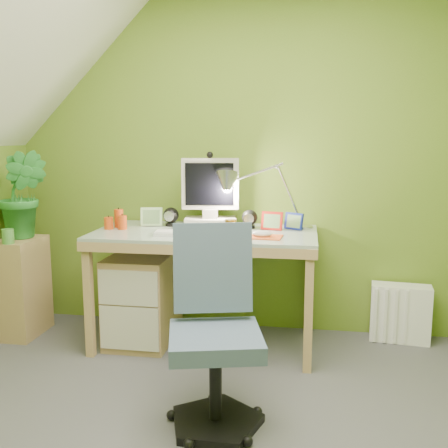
% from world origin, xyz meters
% --- Properties ---
extents(wall_back, '(3.20, 0.01, 2.40)m').
position_xyz_m(wall_back, '(0.00, 1.60, 1.20)').
color(wall_back, olive).
rests_on(wall_back, floor).
extents(desk, '(1.43, 0.73, 0.76)m').
position_xyz_m(desk, '(-0.16, 1.22, 0.38)').
color(desk, tan).
rests_on(desk, floor).
extents(monitor, '(0.40, 0.27, 0.50)m').
position_xyz_m(monitor, '(-0.16, 1.40, 1.01)').
color(monitor, '#B8B0A5').
rests_on(monitor, desk).
extents(speaker_left, '(0.12, 0.12, 0.13)m').
position_xyz_m(speaker_left, '(-0.43, 1.38, 0.83)').
color(speaker_left, black).
rests_on(speaker_left, desk).
extents(speaker_right, '(0.11, 0.11, 0.12)m').
position_xyz_m(speaker_right, '(0.11, 1.38, 0.82)').
color(speaker_right, black).
rests_on(speaker_right, desk).
extents(keyboard, '(0.42, 0.17, 0.02)m').
position_xyz_m(keyboard, '(-0.24, 1.08, 0.77)').
color(keyboard, silver).
rests_on(keyboard, desk).
extents(mousepad, '(0.25, 0.19, 0.01)m').
position_xyz_m(mousepad, '(0.22, 1.08, 0.77)').
color(mousepad, '#DC5722').
rests_on(mousepad, desk).
extents(mouse, '(0.13, 0.10, 0.04)m').
position_xyz_m(mouse, '(0.22, 1.08, 0.78)').
color(mouse, silver).
rests_on(mouse, mousepad).
extents(amber_tumbler, '(0.08, 0.08, 0.10)m').
position_xyz_m(amber_tumbler, '(0.02, 1.14, 0.81)').
color(amber_tumbler, '#875F13').
rests_on(amber_tumbler, desk).
extents(candle_cluster, '(0.17, 0.15, 0.12)m').
position_xyz_m(candle_cluster, '(-0.76, 1.23, 0.82)').
color(candle_cluster, '#D04412').
rests_on(candle_cluster, desk).
extents(photo_frame_red, '(0.14, 0.05, 0.12)m').
position_xyz_m(photo_frame_red, '(0.26, 1.34, 0.82)').
color(photo_frame_red, red).
rests_on(photo_frame_red, desk).
extents(photo_frame_blue, '(0.12, 0.08, 0.11)m').
position_xyz_m(photo_frame_blue, '(0.40, 1.38, 0.82)').
color(photo_frame_blue, navy).
rests_on(photo_frame_blue, desk).
extents(photo_frame_green, '(0.15, 0.05, 0.13)m').
position_xyz_m(photo_frame_green, '(-0.56, 1.36, 0.83)').
color(photo_frame_green, '#B4E19B').
rests_on(photo_frame_green, desk).
extents(desk_lamp, '(0.63, 0.39, 0.62)m').
position_xyz_m(desk_lamp, '(0.29, 1.40, 1.07)').
color(desk_lamp, silver).
rests_on(desk_lamp, desk).
extents(side_ledge, '(0.25, 0.39, 0.68)m').
position_xyz_m(side_ledge, '(-1.45, 1.18, 0.34)').
color(side_ledge, tan).
rests_on(side_ledge, floor).
extents(potted_plant, '(0.36, 0.31, 0.60)m').
position_xyz_m(potted_plant, '(-1.43, 1.23, 0.98)').
color(potted_plant, '#297D2E').
rests_on(potted_plant, side_ledge).
extents(green_cup, '(0.08, 0.08, 0.10)m').
position_xyz_m(green_cup, '(-1.43, 1.03, 0.72)').
color(green_cup, '#50973E').
rests_on(green_cup, side_ledge).
extents(task_chair, '(0.59, 0.59, 0.87)m').
position_xyz_m(task_chair, '(0.09, 0.24, 0.44)').
color(task_chair, '#475974').
rests_on(task_chair, floor).
extents(radiator, '(0.40, 0.19, 0.39)m').
position_xyz_m(radiator, '(1.12, 1.49, 0.19)').
color(radiator, white).
rests_on(radiator, floor).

